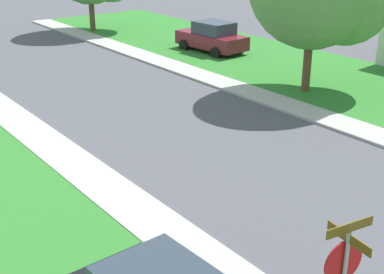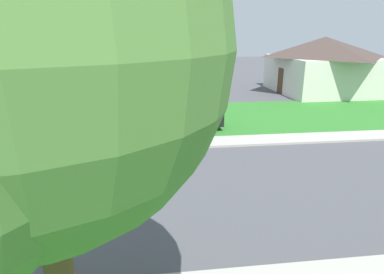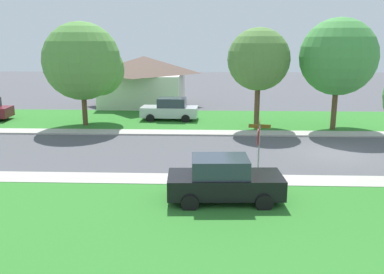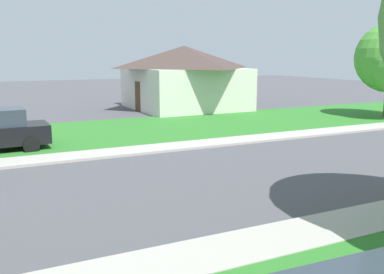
# 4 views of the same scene
# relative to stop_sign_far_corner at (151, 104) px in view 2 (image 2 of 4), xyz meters

# --- Properties ---
(sidewalk_west) EXTENTS (1.40, 56.00, 0.10)m
(sidewalk_west) POSITION_rel_stop_sign_far_corner_xyz_m (0.10, 7.17, -1.84)
(sidewalk_west) COLOR #ADA89E
(sidewalk_west) RESTS_ON ground
(lawn_west) EXTENTS (8.00, 56.00, 0.08)m
(lawn_west) POSITION_rel_stop_sign_far_corner_xyz_m (-4.60, 7.17, -1.85)
(lawn_west) COLOR #2D7528
(lawn_west) RESTS_ON ground
(stop_sign_far_corner) EXTENTS (0.91, 0.91, 2.77)m
(stop_sign_far_corner) POSITION_rel_stop_sign_far_corner_xyz_m (0.00, 0.00, 0.00)
(stop_sign_far_corner) COLOR #9E9EA3
(stop_sign_far_corner) RESTS_ON ground
(car_black_kerbside_mid) EXTENTS (2.19, 4.38, 1.76)m
(car_black_kerbside_mid) POSITION_rel_stop_sign_far_corner_xyz_m (-2.22, 1.54, -1.01)
(car_black_kerbside_mid) COLOR black
(car_black_kerbside_mid) RESTS_ON ground
(tree_sidewalk_far) EXTENTS (4.51, 4.19, 6.89)m
(tree_sidewalk_far) POSITION_rel_stop_sign_far_corner_xyz_m (11.25, -1.39, 2.76)
(tree_sidewalk_far) COLOR brown
(tree_sidewalk_far) RESTS_ON ground
(tree_corner_large) EXTENTS (3.89, 3.62, 5.85)m
(tree_corner_large) POSITION_rel_stop_sign_far_corner_xyz_m (-1.71, -6.22, 2.03)
(tree_corner_large) COLOR brown
(tree_corner_large) RESTS_ON ground
(house_left_setback) EXTENTS (9.07, 7.88, 4.60)m
(house_left_setback) POSITION_rel_stop_sign_far_corner_xyz_m (-12.18, 14.43, 0.49)
(house_left_setback) COLOR silver
(house_left_setback) RESTS_ON ground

